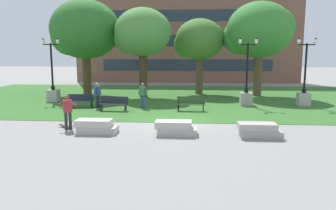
{
  "coord_description": "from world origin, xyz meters",
  "views": [
    {
      "loc": [
        1.08,
        -17.1,
        3.72
      ],
      "look_at": [
        -0.08,
        -1.4,
        1.2
      ],
      "focal_mm": 35.0,
      "sensor_mm": 36.0,
      "label": 1
    }
  ],
  "objects_px": {
    "concrete_block_center": "(96,127)",
    "person_skateboarder": "(68,110)",
    "lamp_post_center": "(53,89)",
    "skateboard": "(66,126)",
    "lamp_post_left": "(304,92)",
    "person_bystander_near_lawn": "(143,94)",
    "person_bystander_far_lawn": "(97,94)",
    "park_bench_near_right": "(114,103)",
    "lamp_post_right": "(246,92)",
    "park_bench_far_left": "(191,103)",
    "concrete_block_left": "(175,128)",
    "park_bench_near_left": "(80,100)",
    "concrete_block_right": "(259,130)"
  },
  "relations": [
    {
      "from": "concrete_block_right",
      "to": "person_bystander_far_lawn",
      "type": "xyz_separation_m",
      "value": [
        -9.35,
        7.04,
        0.68
      ]
    },
    {
      "from": "skateboard",
      "to": "park_bench_far_left",
      "type": "xyz_separation_m",
      "value": [
        6.21,
        5.24,
        0.45
      ]
    },
    {
      "from": "park_bench_far_left",
      "to": "person_bystander_near_lawn",
      "type": "bearing_deg",
      "value": 165.27
    },
    {
      "from": "skateboard",
      "to": "lamp_post_left",
      "type": "distance_m",
      "value": 16.24
    },
    {
      "from": "park_bench_near_right",
      "to": "lamp_post_right",
      "type": "xyz_separation_m",
      "value": [
        8.85,
        2.82,
        0.46
      ]
    },
    {
      "from": "concrete_block_right",
      "to": "person_bystander_near_lawn",
      "type": "relative_size",
      "value": 1.11
    },
    {
      "from": "concrete_block_center",
      "to": "person_skateboarder",
      "type": "xyz_separation_m",
      "value": [
        -1.57,
        0.62,
        0.67
      ]
    },
    {
      "from": "concrete_block_right",
      "to": "lamp_post_right",
      "type": "distance_m",
      "value": 8.96
    },
    {
      "from": "park_bench_near_right",
      "to": "concrete_block_center",
      "type": "bearing_deg",
      "value": -84.4
    },
    {
      "from": "park_bench_near_right",
      "to": "lamp_post_center",
      "type": "bearing_deg",
      "value": 146.68
    },
    {
      "from": "lamp_post_left",
      "to": "park_bench_near_left",
      "type": "bearing_deg",
      "value": -172.76
    },
    {
      "from": "park_bench_near_left",
      "to": "concrete_block_left",
      "type": "bearing_deg",
      "value": -45.27
    },
    {
      "from": "park_bench_far_left",
      "to": "lamp_post_center",
      "type": "bearing_deg",
      "value": 162.36
    },
    {
      "from": "concrete_block_left",
      "to": "person_bystander_far_lawn",
      "type": "distance_m",
      "value": 8.9
    },
    {
      "from": "park_bench_near_right",
      "to": "person_bystander_far_lawn",
      "type": "bearing_deg",
      "value": 143.96
    },
    {
      "from": "person_skateboarder",
      "to": "lamp_post_left",
      "type": "relative_size",
      "value": 0.36
    },
    {
      "from": "concrete_block_center",
      "to": "person_bystander_near_lawn",
      "type": "height_order",
      "value": "person_bystander_near_lawn"
    },
    {
      "from": "lamp_post_center",
      "to": "person_bystander_far_lawn",
      "type": "relative_size",
      "value": 2.81
    },
    {
      "from": "park_bench_far_left",
      "to": "lamp_post_center",
      "type": "height_order",
      "value": "lamp_post_center"
    },
    {
      "from": "concrete_block_center",
      "to": "concrete_block_left",
      "type": "distance_m",
      "value": 3.72
    },
    {
      "from": "park_bench_far_left",
      "to": "lamp_post_right",
      "type": "distance_m",
      "value": 4.65
    },
    {
      "from": "park_bench_far_left",
      "to": "lamp_post_right",
      "type": "xyz_separation_m",
      "value": [
        3.89,
        2.5,
        0.46
      ]
    },
    {
      "from": "concrete_block_left",
      "to": "skateboard",
      "type": "distance_m",
      "value": 5.64
    },
    {
      "from": "park_bench_near_right",
      "to": "park_bench_far_left",
      "type": "xyz_separation_m",
      "value": [
        4.96,
        0.32,
        0.0
      ]
    },
    {
      "from": "park_bench_near_right",
      "to": "lamp_post_right",
      "type": "distance_m",
      "value": 9.3
    },
    {
      "from": "concrete_block_left",
      "to": "lamp_post_right",
      "type": "relative_size",
      "value": 0.4
    },
    {
      "from": "park_bench_near_right",
      "to": "person_bystander_far_lawn",
      "type": "height_order",
      "value": "person_bystander_far_lawn"
    },
    {
      "from": "park_bench_far_left",
      "to": "lamp_post_left",
      "type": "bearing_deg",
      "value": 18.84
    },
    {
      "from": "concrete_block_center",
      "to": "lamp_post_left",
      "type": "bearing_deg",
      "value": 35.79
    },
    {
      "from": "lamp_post_left",
      "to": "lamp_post_right",
      "type": "distance_m",
      "value": 4.04
    },
    {
      "from": "concrete_block_left",
      "to": "lamp_post_center",
      "type": "distance_m",
      "value": 13.76
    },
    {
      "from": "lamp_post_center",
      "to": "person_skateboarder",
      "type": "bearing_deg",
      "value": -62.77
    },
    {
      "from": "lamp_post_left",
      "to": "lamp_post_center",
      "type": "bearing_deg",
      "value": 177.99
    },
    {
      "from": "person_skateboarder",
      "to": "lamp_post_right",
      "type": "bearing_deg",
      "value": 39.25
    },
    {
      "from": "skateboard",
      "to": "person_bystander_near_lawn",
      "type": "relative_size",
      "value": 0.55
    },
    {
      "from": "person_skateboarder",
      "to": "park_bench_near_left",
      "type": "bearing_deg",
      "value": 104.23
    },
    {
      "from": "park_bench_near_left",
      "to": "lamp_post_left",
      "type": "xyz_separation_m",
      "value": [
        15.48,
        1.97,
        0.45
      ]
    },
    {
      "from": "person_bystander_near_lawn",
      "to": "lamp_post_right",
      "type": "bearing_deg",
      "value": 13.04
    },
    {
      "from": "park_bench_far_left",
      "to": "person_bystander_near_lawn",
      "type": "distance_m",
      "value": 3.38
    },
    {
      "from": "skateboard",
      "to": "lamp_post_right",
      "type": "xyz_separation_m",
      "value": [
        10.11,
        7.74,
        0.91
      ]
    },
    {
      "from": "person_bystander_near_lawn",
      "to": "skateboard",
      "type": "bearing_deg",
      "value": -116.06
    },
    {
      "from": "concrete_block_left",
      "to": "lamp_post_center",
      "type": "bearing_deg",
      "value": 135.91
    },
    {
      "from": "person_skateboarder",
      "to": "skateboard",
      "type": "xyz_separation_m",
      "value": [
        -0.25,
        0.31,
        -0.89
      ]
    },
    {
      "from": "park_bench_near_right",
      "to": "lamp_post_left",
      "type": "bearing_deg",
      "value": 13.2
    },
    {
      "from": "skateboard",
      "to": "park_bench_near_right",
      "type": "height_order",
      "value": "park_bench_near_right"
    },
    {
      "from": "park_bench_far_left",
      "to": "person_bystander_far_lawn",
      "type": "distance_m",
      "value": 6.34
    },
    {
      "from": "concrete_block_center",
      "to": "park_bench_near_right",
      "type": "xyz_separation_m",
      "value": [
        -0.57,
        5.85,
        0.23
      ]
    },
    {
      "from": "lamp_post_center",
      "to": "concrete_block_center",
      "type": "bearing_deg",
      "value": -57.13
    },
    {
      "from": "skateboard",
      "to": "lamp_post_right",
      "type": "bearing_deg",
      "value": 37.44
    },
    {
      "from": "lamp_post_center",
      "to": "person_bystander_far_lawn",
      "type": "xyz_separation_m",
      "value": [
        4.24,
        -2.7,
        -0.02
      ]
    }
  ]
}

